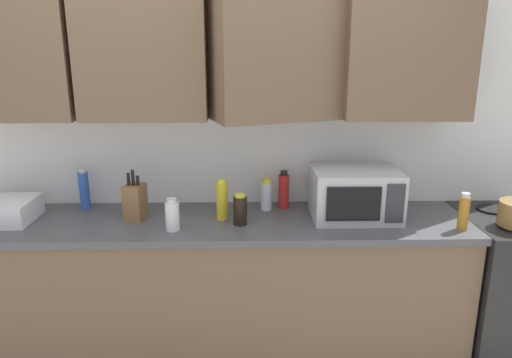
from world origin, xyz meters
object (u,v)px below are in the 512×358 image
Objects in this scene: bottle_clear_tall at (266,195)px; bottle_soy_dark at (240,210)px; microwave at (355,194)px; knife_block at (135,201)px; bottle_yellow_mustard at (222,200)px; bottle_red_sauce at (284,190)px; bottle_white_jar at (172,215)px; bottle_amber_vinegar at (464,212)px; bottle_blue_cleaner at (84,190)px.

bottle_clear_tall reaches higher than bottle_soy_dark.
bottle_clear_tall is (-0.49, 0.14, -0.05)m from microwave.
knife_block is (-1.23, -0.00, -0.04)m from microwave.
bottle_yellow_mustard is at bearing -178.82° from microwave.
bottle_clear_tall is 0.84× the size of bottle_red_sauce.
bottle_clear_tall is 1.11× the size of bottle_white_jar.
bottle_white_jar is (0.23, -0.17, -0.02)m from knife_block.
bottle_amber_vinegar is at bearing -1.04° from bottle_white_jar.
bottle_clear_tall is 0.60m from bottle_white_jar.
bottle_blue_cleaner is (-0.83, 0.19, 0.01)m from bottle_yellow_mustard.
knife_block is at bearing -28.49° from bottle_blue_cleaner.
bottle_yellow_mustard is 1.32× the size of bottle_white_jar.
bottle_soy_dark is at bearing -39.92° from bottle_yellow_mustard.
bottle_blue_cleaner reaches higher than bottle_red_sauce.
microwave is at bearing -23.86° from bottle_red_sauce.
bottle_white_jar is (0.57, -0.36, -0.04)m from bottle_blue_cleaner.
knife_block is 0.75m from bottle_clear_tall.
bottle_blue_cleaner is 0.97m from bottle_soy_dark.
bottle_amber_vinegar is at bearing -21.07° from microwave.
bottle_red_sauce is (0.85, 0.18, 0.00)m from knife_block.
bottle_amber_vinegar reaches higher than bottle_white_jar.
bottle_white_jar is at bearing -169.99° from microwave.
knife_block is 1.78m from bottle_amber_vinegar.
bottle_red_sauce is (-0.92, 0.38, 0.01)m from bottle_amber_vinegar.
bottle_amber_vinegar is at bearing -22.27° from bottle_red_sauce.
microwave is at bearing 1.18° from bottle_yellow_mustard.
microwave reaches higher than bottle_red_sauce.
microwave is 1.02m from bottle_white_jar.
microwave is 2.75× the size of bottle_white_jar.
knife_block is 1.25× the size of bottle_yellow_mustard.
knife_block is 1.26× the size of bottle_red_sauce.
bottle_red_sauce reaches higher than bottle_amber_vinegar.
bottle_clear_tall reaches higher than bottle_white_jar.
bottle_soy_dark is (0.36, 0.08, 0.00)m from bottle_white_jar.
bottle_yellow_mustard is 0.14m from bottle_soy_dark.
knife_block reaches higher than bottle_soy_dark.
knife_block is 1.41× the size of bottle_amber_vinegar.
knife_block reaches higher than microwave.
bottle_soy_dark is at bearing 174.93° from bottle_amber_vinegar.
microwave is 0.52m from bottle_clear_tall.
bottle_red_sauce is (1.19, -0.01, -0.01)m from bottle_blue_cleaner.
bottle_yellow_mustard is at bearing 32.41° from bottle_white_jar.
bottle_amber_vinegar is 1.53m from bottle_white_jar.
bottle_blue_cleaner is at bearing 163.22° from bottle_soy_dark.
bottle_blue_cleaner is at bearing 177.94° from bottle_clear_tall.
bottle_amber_vinegar is (0.53, -0.20, -0.04)m from microwave.
knife_block is at bearing 178.75° from bottle_yellow_mustard.
bottle_yellow_mustard is 1.29m from bottle_amber_vinegar.
bottle_red_sauce is at bearing 16.48° from bottle_clear_tall.
bottle_white_jar is at bearing -147.59° from bottle_yellow_mustard.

